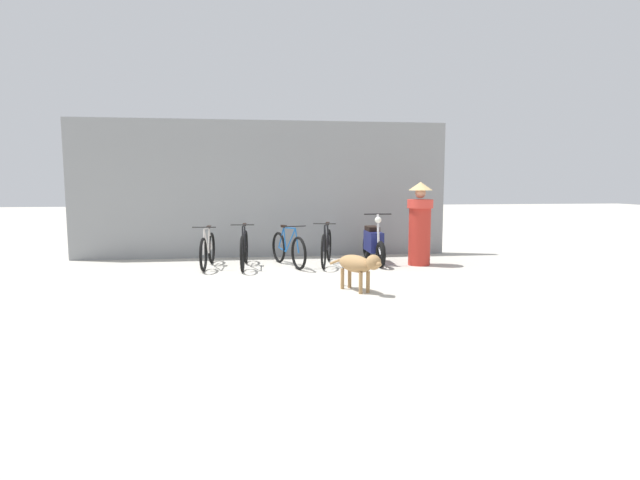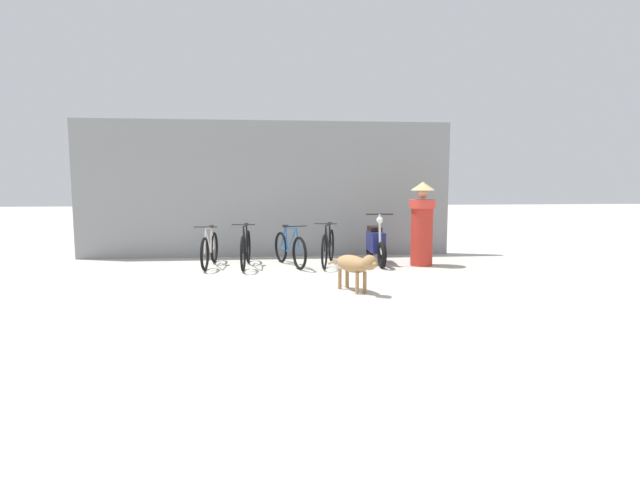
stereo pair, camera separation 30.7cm
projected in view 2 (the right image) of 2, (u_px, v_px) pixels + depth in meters
ground_plane at (267, 288)px, 8.22m from camera, size 60.00×60.00×0.00m
shop_wall_back at (267, 189)px, 11.66m from camera, size 8.70×0.20×3.15m
bicycle_0 at (210, 250)px, 10.31m from camera, size 0.46×1.68×0.87m
bicycle_1 at (246, 249)px, 10.27m from camera, size 0.46×1.79×0.92m
bicycle_2 at (290, 249)px, 10.41m from camera, size 0.65×1.63×0.87m
bicycle_3 at (328, 247)px, 10.54m from camera, size 0.56×1.75×0.92m
motorcycle at (376, 243)px, 10.77m from camera, size 0.58×1.87×1.10m
stray_dog at (355, 265)px, 7.91m from camera, size 0.70×1.13×0.64m
person_in_robes at (422, 223)px, 10.40m from camera, size 0.74×0.74×1.75m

